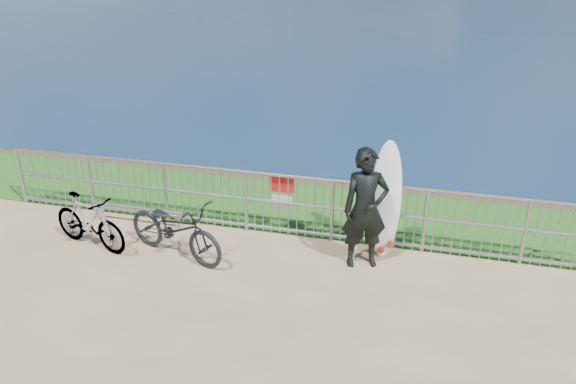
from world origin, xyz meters
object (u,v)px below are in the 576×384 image
(bicycle_near, at_px, (175,228))
(surfboard, at_px, (385,204))
(bicycle_far, at_px, (89,221))
(surfer, at_px, (365,209))

(bicycle_near, bearing_deg, surfboard, -54.80)
(bicycle_near, distance_m, bicycle_far, 1.49)
(surfer, relative_size, bicycle_far, 1.23)
(bicycle_near, bearing_deg, surfer, -61.63)
(bicycle_near, xyz_separation_m, bicycle_far, (-1.49, -0.08, -0.03))
(surfer, distance_m, bicycle_far, 4.47)
(bicycle_near, bearing_deg, bicycle_far, 111.65)
(surfboard, height_order, bicycle_far, surfboard)
(bicycle_near, height_order, bicycle_far, bicycle_near)
(surfer, distance_m, bicycle_near, 2.99)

